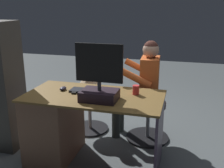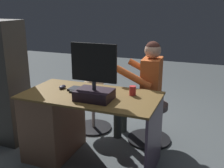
% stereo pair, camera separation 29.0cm
% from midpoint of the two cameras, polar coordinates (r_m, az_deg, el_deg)
% --- Properties ---
extents(ground_plane, '(10.00, 10.00, 0.00)m').
position_cam_midpoint_polar(ground_plane, '(3.19, -4.35, -12.98)').
color(ground_plane, '#545C5E').
extents(desk, '(1.34, 0.69, 0.73)m').
position_cam_midpoint_polar(desk, '(2.88, -13.55, -8.21)').
color(desk, brown).
rests_on(desk, ground_plane).
extents(monitor, '(0.44, 0.25, 0.52)m').
position_cam_midpoint_polar(monitor, '(2.42, -6.17, -0.08)').
color(monitor, black).
rests_on(monitor, desk).
extents(keyboard, '(0.42, 0.14, 0.02)m').
position_cam_midpoint_polar(keyboard, '(2.69, -7.65, -1.57)').
color(keyboard, black).
rests_on(keyboard, desk).
extents(computer_mouse, '(0.06, 0.10, 0.04)m').
position_cam_midpoint_polar(computer_mouse, '(2.80, -13.37, -0.97)').
color(computer_mouse, '#282430').
rests_on(computer_mouse, desk).
extents(cup, '(0.06, 0.06, 0.09)m').
position_cam_midpoint_polar(cup, '(2.59, 1.95, -1.32)').
color(cup, red).
rests_on(cup, desk).
extents(tv_remote, '(0.07, 0.15, 0.02)m').
position_cam_midpoint_polar(tv_remote, '(2.71, -10.89, -1.55)').
color(tv_remote, black).
rests_on(tv_remote, desk).
extents(notebook_binder, '(0.25, 0.32, 0.02)m').
position_cam_midpoint_polar(notebook_binder, '(2.56, -6.64, -2.44)').
color(notebook_binder, silver).
rests_on(notebook_binder, desk).
extents(office_chair_teddy, '(0.47, 0.47, 0.47)m').
position_cam_midpoint_polar(office_chair_teddy, '(3.45, -7.18, -5.46)').
color(office_chair_teddy, black).
rests_on(office_chair_teddy, ground_plane).
extents(teddy_bear, '(0.26, 0.26, 0.37)m').
position_cam_midpoint_polar(teddy_bear, '(3.34, -7.33, 0.37)').
color(teddy_bear, tan).
rests_on(teddy_bear, office_chair_teddy).
extents(visitor_chair, '(0.51, 0.51, 0.47)m').
position_cam_midpoint_polar(visitor_chair, '(3.22, 5.15, -7.28)').
color(visitor_chair, black).
rests_on(visitor_chair, ground_plane).
extents(person, '(0.54, 0.49, 1.19)m').
position_cam_midpoint_polar(person, '(3.09, 3.80, 0.24)').
color(person, '#D25F2A').
rests_on(person, ground_plane).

